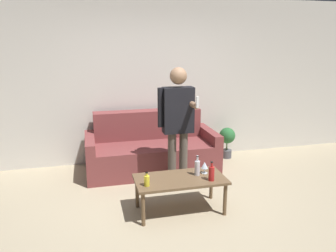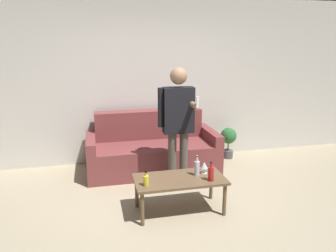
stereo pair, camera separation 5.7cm
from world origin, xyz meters
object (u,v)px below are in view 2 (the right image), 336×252
Objects in this scene: coffee_table at (180,182)px; bottle_orange at (197,168)px; person_standing_front at (178,119)px; couch at (152,149)px.

coffee_table is 4.29× the size of bottle_orange.
coffee_table is 0.27m from bottle_orange.
person_standing_front reaches higher than bottle_orange.
bottle_orange reaches higher than coffee_table.
coffee_table is at bearing -87.24° from couch.
couch reaches higher than bottle_orange.
coffee_table is 0.64× the size of person_standing_front.
couch is 1.44m from coffee_table.
coffee_table is at bearing -171.11° from bottle_orange.
couch is at bearing 104.49° from person_standing_front.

